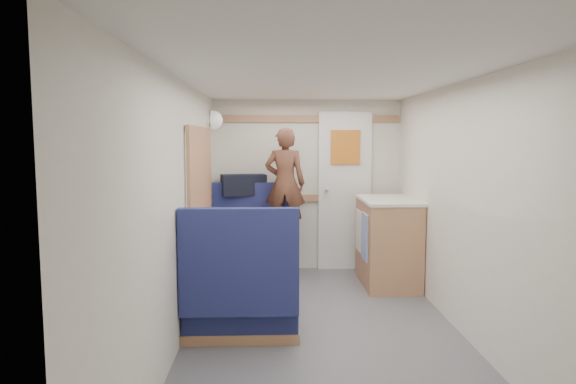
{
  "coord_description": "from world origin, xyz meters",
  "views": [
    {
      "loc": [
        -0.4,
        -3.78,
        1.55
      ],
      "look_at": [
        -0.26,
        0.9,
        1.06
      ],
      "focal_mm": 32.0,
      "sensor_mm": 36.0,
      "label": 1
    }
  ],
  "objects_px": {
    "dinette_table": "(246,243)",
    "dome_light": "(213,120)",
    "tumbler_left": "(218,229)",
    "tumbler_right": "(260,222)",
    "orange_fruit": "(255,224)",
    "tumbler_mid": "(235,217)",
    "salt_grinder": "(241,223)",
    "cheese_block": "(255,225)",
    "galley_counter": "(387,241)",
    "bread_loaf": "(270,219)",
    "tray": "(263,231)",
    "person": "(285,183)",
    "bench_near": "(241,299)",
    "duffel_bag": "(244,185)",
    "pepper_grinder": "(249,220)",
    "bench_far": "(251,251)",
    "beer_glass": "(270,223)",
    "wine_glass": "(232,215)"
  },
  "relations": [
    {
      "from": "tumbler_right",
      "to": "salt_grinder",
      "type": "relative_size",
      "value": 1.3
    },
    {
      "from": "bench_far",
      "to": "cheese_block",
      "type": "height_order",
      "value": "bench_far"
    },
    {
      "from": "dinette_table",
      "to": "duffel_bag",
      "type": "distance_m",
      "value": 1.21
    },
    {
      "from": "dinette_table",
      "to": "tumbler_mid",
      "type": "bearing_deg",
      "value": 116.51
    },
    {
      "from": "dinette_table",
      "to": "orange_fruit",
      "type": "xyz_separation_m",
      "value": [
        0.09,
        -0.18,
        0.21
      ]
    },
    {
      "from": "dome_light",
      "to": "beer_glass",
      "type": "distance_m",
      "value": 1.47
    },
    {
      "from": "duffel_bag",
      "to": "tumbler_left",
      "type": "bearing_deg",
      "value": -109.5
    },
    {
      "from": "duffel_bag",
      "to": "dinette_table",
      "type": "bearing_deg",
      "value": -99.79
    },
    {
      "from": "tray",
      "to": "tumbler_left",
      "type": "relative_size",
      "value": 2.95
    },
    {
      "from": "dome_light",
      "to": "person",
      "type": "relative_size",
      "value": 0.16
    },
    {
      "from": "dome_light",
      "to": "tumbler_left",
      "type": "bearing_deg",
      "value": -82.33
    },
    {
      "from": "cheese_block",
      "to": "tumbler_mid",
      "type": "bearing_deg",
      "value": 119.52
    },
    {
      "from": "duffel_bag",
      "to": "salt_grinder",
      "type": "height_order",
      "value": "duffel_bag"
    },
    {
      "from": "duffel_bag",
      "to": "bread_loaf",
      "type": "height_order",
      "value": "duffel_bag"
    },
    {
      "from": "bench_near",
      "to": "wine_glass",
      "type": "xyz_separation_m",
      "value": [
        -0.13,
        0.8,
        0.54
      ]
    },
    {
      "from": "person",
      "to": "cheese_block",
      "type": "distance_m",
      "value": 1.05
    },
    {
      "from": "dome_light",
      "to": "orange_fruit",
      "type": "bearing_deg",
      "value": -64.92
    },
    {
      "from": "bench_far",
      "to": "tumbler_left",
      "type": "relative_size",
      "value": 9.56
    },
    {
      "from": "dinette_table",
      "to": "dome_light",
      "type": "distance_m",
      "value": 1.51
    },
    {
      "from": "tumbler_left",
      "to": "bench_near",
      "type": "bearing_deg",
      "value": -65.31
    },
    {
      "from": "orange_fruit",
      "to": "tumbler_right",
      "type": "distance_m",
      "value": 0.16
    },
    {
      "from": "tumbler_right",
      "to": "galley_counter",
      "type": "bearing_deg",
      "value": 23.23
    },
    {
      "from": "bench_near",
      "to": "tumbler_left",
      "type": "distance_m",
      "value": 0.72
    },
    {
      "from": "dome_light",
      "to": "bread_loaf",
      "type": "distance_m",
      "value": 1.34
    },
    {
      "from": "tumbler_mid",
      "to": "person",
      "type": "bearing_deg",
      "value": 49.66
    },
    {
      "from": "tray",
      "to": "tumbler_left",
      "type": "distance_m",
      "value": 0.41
    },
    {
      "from": "duffel_bag",
      "to": "cheese_block",
      "type": "relative_size",
      "value": 4.58
    },
    {
      "from": "bench_far",
      "to": "pepper_grinder",
      "type": "relative_size",
      "value": 12.06
    },
    {
      "from": "dinette_table",
      "to": "bread_loaf",
      "type": "distance_m",
      "value": 0.35
    },
    {
      "from": "dome_light",
      "to": "salt_grinder",
      "type": "relative_size",
      "value": 2.38
    },
    {
      "from": "dome_light",
      "to": "beer_glass",
      "type": "xyz_separation_m",
      "value": [
        0.61,
        -0.9,
        -0.98
      ]
    },
    {
      "from": "duffel_bag",
      "to": "pepper_grinder",
      "type": "height_order",
      "value": "duffel_bag"
    },
    {
      "from": "pepper_grinder",
      "to": "salt_grinder",
      "type": "xyz_separation_m",
      "value": [
        -0.07,
        -0.15,
        -0.0
      ]
    },
    {
      "from": "tray",
      "to": "tumbler_right",
      "type": "xyz_separation_m",
      "value": [
        -0.03,
        0.22,
        0.05
      ]
    },
    {
      "from": "dinette_table",
      "to": "galley_counter",
      "type": "distance_m",
      "value": 1.57
    },
    {
      "from": "galley_counter",
      "to": "tumbler_left",
      "type": "xyz_separation_m",
      "value": [
        -1.69,
        -0.92,
        0.31
      ]
    },
    {
      "from": "pepper_grinder",
      "to": "dome_light",
      "type": "bearing_deg",
      "value": 119.83
    },
    {
      "from": "tumbler_mid",
      "to": "salt_grinder",
      "type": "distance_m",
      "value": 0.27
    },
    {
      "from": "dinette_table",
      "to": "salt_grinder",
      "type": "distance_m",
      "value": 0.2
    },
    {
      "from": "orange_fruit",
      "to": "tray",
      "type": "bearing_deg",
      "value": -41.48
    },
    {
      "from": "bench_near",
      "to": "beer_glass",
      "type": "bearing_deg",
      "value": 74.53
    },
    {
      "from": "person",
      "to": "tumbler_right",
      "type": "bearing_deg",
      "value": 80.48
    },
    {
      "from": "tumbler_left",
      "to": "tumbler_right",
      "type": "height_order",
      "value": "same"
    },
    {
      "from": "beer_glass",
      "to": "tumbler_left",
      "type": "bearing_deg",
      "value": -144.27
    },
    {
      "from": "bench_near",
      "to": "galley_counter",
      "type": "xyz_separation_m",
      "value": [
        1.47,
        1.41,
        0.17
      ]
    },
    {
      "from": "duffel_bag",
      "to": "tray",
      "type": "bearing_deg",
      "value": -93.75
    },
    {
      "from": "person",
      "to": "tray",
      "type": "bearing_deg",
      "value": 85.25
    },
    {
      "from": "orange_fruit",
      "to": "salt_grinder",
      "type": "xyz_separation_m",
      "value": [
        -0.14,
        0.17,
        -0.01
      ]
    },
    {
      "from": "dinette_table",
      "to": "bench_near",
      "type": "relative_size",
      "value": 0.88
    },
    {
      "from": "dome_light",
      "to": "tumbler_left",
      "type": "distance_m",
      "value": 1.57
    }
  ]
}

